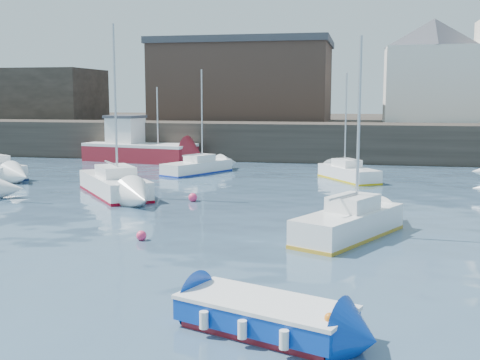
% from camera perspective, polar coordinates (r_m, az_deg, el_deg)
% --- Properties ---
extents(water, '(220.00, 220.00, 0.00)m').
position_cam_1_polar(water, '(15.46, -9.14, -11.62)').
color(water, '#2D4760').
rests_on(water, ground).
extents(quay_wall, '(90.00, 5.00, 3.00)m').
position_cam_1_polar(quay_wall, '(49.02, 5.41, 3.65)').
color(quay_wall, '#28231E').
rests_on(quay_wall, ground).
extents(land_strip, '(90.00, 32.00, 2.80)m').
position_cam_1_polar(land_strip, '(66.91, 7.08, 4.69)').
color(land_strip, '#28231E').
rests_on(land_strip, ground).
extents(bldg_east_d, '(11.14, 11.14, 8.95)m').
position_cam_1_polar(bldg_east_d, '(55.45, 17.79, 9.87)').
color(bldg_east_d, white).
rests_on(bldg_east_d, land_strip).
extents(warehouse, '(16.40, 10.40, 7.60)m').
position_cam_1_polar(warehouse, '(57.73, 0.34, 9.41)').
color(warehouse, '#3D2D26').
rests_on(warehouse, land_strip).
extents(bldg_west, '(14.00, 8.00, 5.00)m').
position_cam_1_polar(bldg_west, '(64.78, -19.48, 7.64)').
color(bldg_west, '#353028').
rests_on(bldg_west, land_strip).
extents(blue_dinghy, '(4.22, 2.94, 0.74)m').
position_cam_1_polar(blue_dinghy, '(13.49, 2.35, -12.63)').
color(blue_dinghy, maroon).
rests_on(blue_dinghy, ground).
extents(fishing_boat, '(9.30, 4.96, 5.85)m').
position_cam_1_polar(fishing_boat, '(48.65, -9.76, 3.10)').
color(fishing_boat, maroon).
rests_on(fishing_boat, ground).
extents(sailboat_b, '(5.91, 6.67, 8.74)m').
position_cam_1_polar(sailboat_b, '(32.23, -11.83, -0.39)').
color(sailboat_b, white).
rests_on(sailboat_b, ground).
extents(sailboat_c, '(4.11, 5.75, 7.31)m').
position_cam_1_polar(sailboat_c, '(22.41, 10.34, -4.00)').
color(sailboat_c, white).
rests_on(sailboat_c, ground).
extents(sailboat_f, '(4.05, 5.13, 6.56)m').
position_cam_1_polar(sailboat_f, '(37.74, 10.23, 0.69)').
color(sailboat_f, white).
rests_on(sailboat_f, ground).
extents(sailboat_h, '(4.00, 5.57, 6.92)m').
position_cam_1_polar(sailboat_h, '(40.54, -4.07, 1.28)').
color(sailboat_h, white).
rests_on(sailboat_h, ground).
extents(buoy_near, '(0.37, 0.37, 0.37)m').
position_cam_1_polar(buoy_near, '(22.07, -9.32, -5.65)').
color(buoy_near, '#F53265').
rests_on(buoy_near, ground).
extents(buoy_mid, '(0.44, 0.44, 0.44)m').
position_cam_1_polar(buoy_mid, '(24.72, 12.59, -4.27)').
color(buoy_mid, '#F53265').
rests_on(buoy_mid, ground).
extents(buoy_far, '(0.44, 0.44, 0.44)m').
position_cam_1_polar(buoy_far, '(29.78, -4.49, -2.03)').
color(buoy_far, '#F53265').
rests_on(buoy_far, ground).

